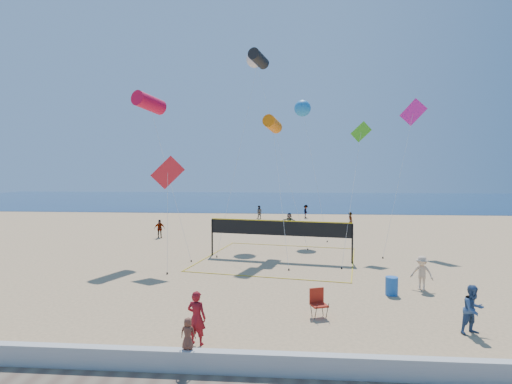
# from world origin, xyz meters

# --- Properties ---
(ground) EXTENTS (120.00, 120.00, 0.00)m
(ground) POSITION_xyz_m (0.00, 0.00, 0.00)
(ground) COLOR tan
(ground) RESTS_ON ground
(ocean) EXTENTS (140.00, 50.00, 0.03)m
(ocean) POSITION_xyz_m (0.00, 62.00, 0.01)
(ocean) COLOR navy
(ocean) RESTS_ON ground
(seawall) EXTENTS (32.00, 0.30, 0.60)m
(seawall) POSITION_xyz_m (0.00, -3.00, 0.30)
(seawall) COLOR beige
(seawall) RESTS_ON ground
(woman) EXTENTS (0.69, 0.54, 1.69)m
(woman) POSITION_xyz_m (-2.24, -1.30, 0.84)
(woman) COLOR maroon
(woman) RESTS_ON ground
(toddler) EXTENTS (0.44, 0.31, 0.86)m
(toddler) POSITION_xyz_m (-2.10, -2.94, 1.03)
(toddler) COLOR brown
(toddler) RESTS_ON seawall
(bystander_a) EXTENTS (0.96, 0.86, 1.64)m
(bystander_a) POSITION_xyz_m (6.74, 0.22, 0.82)
(bystander_a) COLOR #304B79
(bystander_a) RESTS_ON ground
(bystander_b) EXTENTS (1.16, 1.00, 1.55)m
(bystander_b) POSITION_xyz_m (6.70, 5.19, 0.78)
(bystander_b) COLOR #D5B28E
(bystander_b) RESTS_ON ground
(far_person_0) EXTENTS (0.94, 0.69, 1.48)m
(far_person_0) POSITION_xyz_m (-9.81, 18.15, 0.74)
(far_person_0) COLOR gray
(far_person_0) RESTS_ON ground
(far_person_1) EXTENTS (1.51, 1.04, 1.56)m
(far_person_1) POSITION_xyz_m (0.73, 23.35, 0.78)
(far_person_1) COLOR gray
(far_person_1) RESTS_ON ground
(far_person_2) EXTENTS (0.45, 0.67, 1.80)m
(far_person_2) POSITION_xyz_m (6.11, 22.16, 0.90)
(far_person_2) COLOR gray
(far_person_2) RESTS_ON ground
(far_person_3) EXTENTS (0.89, 0.81, 1.49)m
(far_person_3) POSITION_xyz_m (-2.63, 31.67, 0.75)
(far_person_3) COLOR gray
(far_person_3) RESTS_ON ground
(far_person_4) EXTENTS (0.76, 1.07, 1.51)m
(far_person_4) POSITION_xyz_m (2.68, 32.91, 0.75)
(far_person_4) COLOR gray
(far_person_4) RESTS_ON ground
(camp_chair) EXTENTS (0.71, 0.82, 1.16)m
(camp_chair) POSITION_xyz_m (1.72, 1.40, 0.59)
(camp_chair) COLOR #9E1F12
(camp_chair) RESTS_ON ground
(trash_barrel) EXTENTS (0.69, 0.69, 0.79)m
(trash_barrel) POSITION_xyz_m (5.13, 4.27, 0.40)
(trash_barrel) COLOR #1A56AF
(trash_barrel) RESTS_ON ground
(volleyball_net) EXTENTS (10.38, 10.26, 2.40)m
(volleyball_net) POSITION_xyz_m (0.06, 11.05, 1.64)
(volleyball_net) COLOR black
(volleyball_net) RESTS_ON ground
(kite_0) EXTENTS (4.23, 3.69, 10.50)m
(kite_0) POSITION_xyz_m (-8.43, 12.23, 9.84)
(kite_0) COLOR red
(kite_0) RESTS_ON ground
(kite_1) EXTENTS (3.08, 5.74, 14.08)m
(kite_1) POSITION_xyz_m (-1.56, 15.81, 13.50)
(kite_1) COLOR black
(kite_1) RESTS_ON ground
(kite_2) EXTENTS (1.89, 7.90, 9.30)m
(kite_2) POSITION_xyz_m (-0.51, 14.95, 8.71)
(kite_2) COLOR #D76807
(kite_2) RESTS_ON ground
(kite_3) EXTENTS (1.91, 2.02, 6.29)m
(kite_3) POSITION_xyz_m (-6.16, 8.66, 5.17)
(kite_3) COLOR red
(kite_3) RESTS_ON ground
(kite_4) EXTENTS (2.67, 5.49, 8.77)m
(kite_4) POSITION_xyz_m (5.35, 13.77, 7.49)
(kite_4) COLOR green
(kite_4) RESTS_ON ground
(kite_5) EXTENTS (3.96, 5.34, 10.63)m
(kite_5) POSITION_xyz_m (9.43, 16.24, 9.24)
(kite_5) COLOR #C91B96
(kite_5) RESTS_ON ground
(kite_6) EXTENTS (5.11, 7.57, 15.55)m
(kite_6) POSITION_xyz_m (-2.24, 20.65, 14.82)
(kite_6) COLOR silver
(kite_6) RESTS_ON ground
(kite_7) EXTENTS (2.74, 3.54, 11.23)m
(kite_7) POSITION_xyz_m (1.76, 19.88, 10.55)
(kite_7) COLOR blue
(kite_7) RESTS_ON ground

